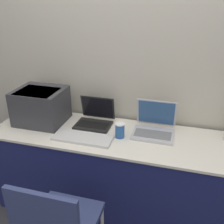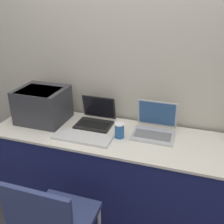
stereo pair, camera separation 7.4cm
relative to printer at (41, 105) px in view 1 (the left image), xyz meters
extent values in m
cube|color=#B7B2A3|center=(0.71, 0.30, 0.41)|extent=(8.00, 0.05, 2.60)
cube|color=#191E51|center=(0.71, -0.05, -0.53)|extent=(2.05, 0.58, 0.72)
cube|color=silver|center=(0.71, -0.05, -0.17)|extent=(2.07, 0.60, 0.02)
cube|color=#333338|center=(0.00, 0.00, -0.01)|extent=(0.40, 0.35, 0.29)
cube|color=#51565B|center=(0.00, -0.03, 0.11)|extent=(0.32, 0.27, 0.05)
cube|color=black|center=(0.45, 0.04, -0.15)|extent=(0.29, 0.21, 0.02)
cube|color=black|center=(0.45, 0.02, -0.14)|extent=(0.26, 0.11, 0.00)
cube|color=black|center=(0.45, 0.16, -0.04)|extent=(0.29, 0.05, 0.20)
cube|color=black|center=(0.45, 0.16, -0.04)|extent=(0.26, 0.04, 0.18)
cube|color=#B7B7BC|center=(0.95, 0.01, -0.15)|extent=(0.32, 0.24, 0.02)
cube|color=slate|center=(0.95, 0.00, -0.14)|extent=(0.28, 0.13, 0.00)
cube|color=#B7B7BC|center=(0.95, 0.16, -0.03)|extent=(0.32, 0.06, 0.23)
cube|color=#2D5184|center=(0.95, 0.15, -0.02)|extent=(0.29, 0.05, 0.21)
cube|color=silver|center=(0.45, -0.19, -0.15)|extent=(0.46, 0.17, 0.02)
cylinder|color=#285699|center=(0.71, -0.08, -0.10)|extent=(0.07, 0.07, 0.11)
cylinder|color=white|center=(0.71, -0.08, -0.04)|extent=(0.07, 0.07, 0.01)
cube|color=navy|center=(0.51, -0.72, -0.45)|extent=(0.41, 0.44, 0.04)
cube|color=navy|center=(0.51, -0.92, -0.23)|extent=(0.41, 0.03, 0.39)
cylinder|color=silver|center=(0.32, -0.51, -0.68)|extent=(0.02, 0.02, 0.42)
camera|label=1|loc=(1.13, -1.79, 0.86)|focal=42.00mm
camera|label=2|loc=(1.20, -1.77, 0.86)|focal=42.00mm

